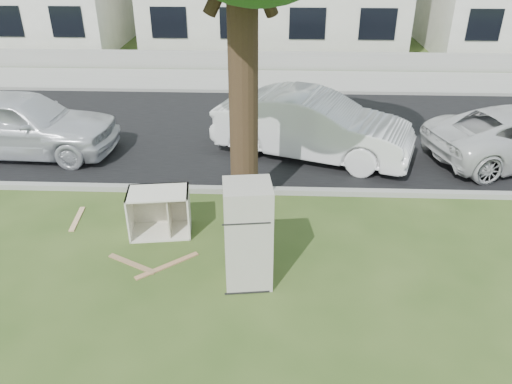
{
  "coord_description": "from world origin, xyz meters",
  "views": [
    {
      "loc": [
        0.19,
        -6.99,
        5.19
      ],
      "look_at": [
        -0.12,
        0.6,
        1.03
      ],
      "focal_mm": 35.0,
      "sensor_mm": 36.0,
      "label": 1
    }
  ],
  "objects_px": {
    "fridge": "(248,235)",
    "car_left": "(20,123)",
    "cabinet": "(160,212)",
    "car_center": "(313,125)"
  },
  "relations": [
    {
      "from": "fridge",
      "to": "car_left",
      "type": "distance_m",
      "value": 7.61
    },
    {
      "from": "fridge",
      "to": "car_left",
      "type": "height_order",
      "value": "fridge"
    },
    {
      "from": "fridge",
      "to": "car_center",
      "type": "xyz_separation_m",
      "value": [
        1.3,
        5.0,
        -0.09
      ]
    },
    {
      "from": "car_left",
      "to": "cabinet",
      "type": "bearing_deg",
      "value": -127.6
    },
    {
      "from": "cabinet",
      "to": "car_left",
      "type": "xyz_separation_m",
      "value": [
        -4.16,
        3.47,
        0.37
      ]
    },
    {
      "from": "car_center",
      "to": "car_left",
      "type": "relative_size",
      "value": 1.02
    },
    {
      "from": "cabinet",
      "to": "car_left",
      "type": "relative_size",
      "value": 0.24
    },
    {
      "from": "fridge",
      "to": "cabinet",
      "type": "distance_m",
      "value": 2.24
    },
    {
      "from": "car_center",
      "to": "car_left",
      "type": "distance_m",
      "value": 7.18
    },
    {
      "from": "car_center",
      "to": "fridge",
      "type": "bearing_deg",
      "value": -175.14
    }
  ]
}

